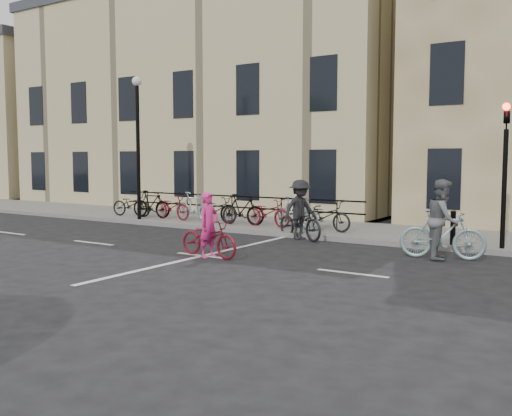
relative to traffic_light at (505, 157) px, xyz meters
The scene contains 11 objects.
ground 7.96m from the traffic_light, 145.01° to the right, with size 120.00×120.00×0.00m, color black.
sidewalk 10.60m from the traffic_light, behind, with size 46.00×4.00×0.15m, color slate.
building_west 17.70m from the traffic_light, 150.33° to the left, with size 20.00×10.00×10.00m, color tan.
building_far 33.42m from the traffic_light, 164.95° to the left, with size 12.00×10.00×9.00m, color tan.
traffic_light is the anchor object (origin of this frame).
lamp_post 12.74m from the traffic_light, behind, with size 0.36×0.36×5.28m.
bollard_east 2.21m from the traffic_light, behind, with size 0.14×0.14×0.90m, color black.
parked_bikes 9.70m from the traffic_light, behind, with size 10.40×1.23×1.05m.
cyclist_pink 7.66m from the traffic_light, 143.75° to the right, with size 1.86×0.82×1.60m.
cyclist_grey 2.53m from the traffic_light, 124.78° to the right, with size 2.07×1.07×1.93m.
cyclist_dark 5.86m from the traffic_light, behind, with size 2.12×1.49×1.79m.
Camera 1 is at (8.74, -11.06, 2.43)m, focal length 40.00 mm.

